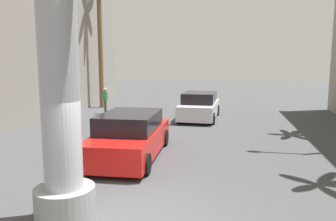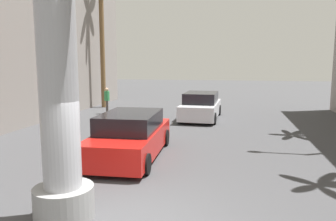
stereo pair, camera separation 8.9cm
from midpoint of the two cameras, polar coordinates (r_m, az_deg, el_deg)
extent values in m
plane|color=#424244|center=(16.26, 4.40, -3.32)|extent=(95.83, 95.83, 0.00)
cylinder|color=gray|center=(7.44, -17.30, -15.09)|extent=(1.25, 1.25, 0.70)
cylinder|color=black|center=(13.47, -8.15, -4.40)|extent=(0.25, 0.65, 0.64)
cylinder|color=black|center=(13.05, -0.27, -4.73)|extent=(0.25, 0.65, 0.64)
cylinder|color=black|center=(10.29, -13.96, -8.55)|extent=(0.25, 0.65, 0.64)
cylinder|color=black|center=(9.73, -3.64, -9.29)|extent=(0.25, 0.65, 0.64)
cube|color=red|center=(11.52, -6.29, -5.30)|extent=(2.17, 5.08, 0.80)
cube|color=black|center=(11.38, -6.35, -1.87)|extent=(1.92, 2.82, 0.60)
cylinder|color=black|center=(21.12, 3.96, 0.24)|extent=(0.24, 0.65, 0.64)
cylinder|color=black|center=(20.91, 8.97, 0.08)|extent=(0.24, 0.65, 0.64)
cylinder|color=black|center=(17.91, 2.24, -1.18)|extent=(0.24, 0.65, 0.64)
cylinder|color=black|center=(17.66, 8.15, -1.39)|extent=(0.24, 0.65, 0.64)
cube|color=silver|center=(19.34, 5.88, 0.20)|extent=(2.11, 4.77, 0.80)
cube|color=black|center=(19.26, 5.91, 2.26)|extent=(1.88, 2.65, 0.60)
cylinder|color=brown|center=(24.72, -11.28, 11.29)|extent=(0.36, 0.37, 9.27)
cylinder|color=#3F3833|center=(21.65, -10.46, 0.62)|extent=(0.14, 0.14, 0.86)
cylinder|color=#3F3833|center=(21.45, -10.41, 0.55)|extent=(0.14, 0.14, 0.86)
cylinder|color=#338C4C|center=(21.46, -10.48, 2.52)|extent=(0.46, 0.46, 0.60)
sphere|color=tan|center=(21.43, -10.51, 3.62)|extent=(0.22, 0.22, 0.22)
camera|label=1|loc=(0.04, -89.74, 0.04)|focal=35.00mm
camera|label=2|loc=(0.04, 90.26, -0.04)|focal=35.00mm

